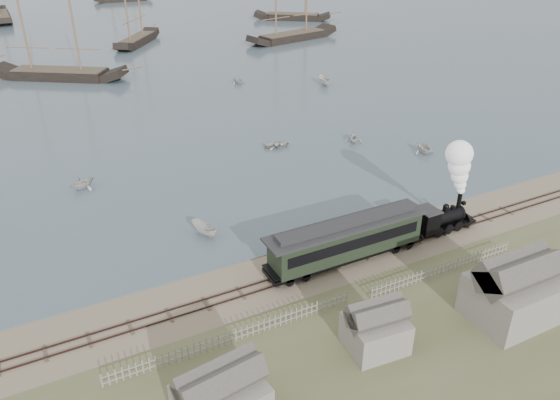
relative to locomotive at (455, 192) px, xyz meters
name	(u,v)px	position (x,y,z in m)	size (l,w,h in m)	color
ground	(274,268)	(-18.21, 2.00, -4.03)	(600.00, 600.00, 0.00)	gray
harbor_water	(45,3)	(-18.21, 172.00, -4.00)	(600.00, 336.00, 0.06)	#495C68
rail_track	(284,279)	(-18.21, 0.00, -3.99)	(120.00, 1.80, 0.16)	#34211C
picket_fence_west	(237,341)	(-24.71, -5.00, -4.03)	(19.00, 0.10, 1.20)	slate
picket_fence_east	(443,274)	(-5.71, -5.50, -4.03)	(15.00, 0.10, 1.20)	slate
shed_mid	(374,347)	(-16.21, -10.00, -4.03)	(4.00, 3.50, 3.60)	slate
shed_right	(507,317)	(-5.21, -12.00, -4.03)	(6.00, 5.00, 5.10)	slate
locomotive	(455,192)	(0.00, 0.00, 0.00)	(6.98, 2.61, 8.71)	black
passenger_coach	(347,239)	(-12.11, 0.00, -1.71)	(15.22, 2.94, 3.70)	black
beached_dinghy	(298,253)	(-15.47, 2.63, -3.67)	(3.43, 2.45, 0.71)	beige
rowboat_1	(82,182)	(-30.39, 25.30, -3.18)	(3.00, 2.59, 1.58)	beige
rowboat_2	(204,229)	(-21.77, 9.76, -3.35)	(3.21, 1.21, 1.24)	beige
rowboat_3	(277,144)	(-5.67, 26.05, -3.62)	(3.39, 2.42, 0.70)	beige
rowboat_4	(354,137)	(4.20, 22.94, -3.24)	(2.78, 2.40, 1.46)	beige
rowboat_5	(324,81)	(14.48, 47.55, -3.24)	(3.79, 1.43, 1.47)	beige
rowboat_7	(238,80)	(1.36, 55.31, -3.23)	(2.80, 2.41, 1.47)	beige
rowboat_8	(424,147)	(10.06, 15.74, -3.16)	(3.07, 2.65, 1.62)	beige
schooner_2	(50,22)	(-26.37, 73.31, 6.03)	(24.50, 5.65, 20.00)	black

